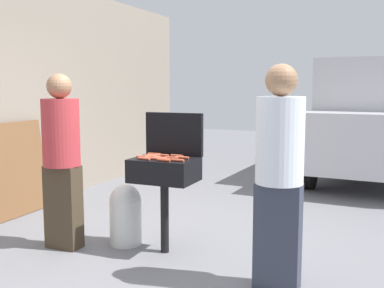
{
  "coord_description": "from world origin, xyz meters",
  "views": [
    {
      "loc": [
        1.79,
        -3.97,
        1.6
      ],
      "look_at": [
        -0.07,
        0.42,
        1.0
      ],
      "focal_mm": 43.51,
      "sensor_mm": 36.0,
      "label": 1
    }
  ],
  "objects_px": {
    "propane_tank": "(126,213)",
    "person_left": "(62,155)",
    "hot_dog_10": "(163,155)",
    "leaning_board": "(19,169)",
    "hot_dog_0": "(151,156)",
    "hot_dog_6": "(154,157)",
    "hot_dog_5": "(160,158)",
    "hot_dog_3": "(154,154)",
    "hot_dog_13": "(143,157)",
    "bbq_grill": "(164,173)",
    "person_right": "(279,169)",
    "hot_dog_1": "(177,156)",
    "parked_minivan": "(379,119)",
    "hot_dog_4": "(177,160)",
    "hot_dog_12": "(144,159)",
    "hot_dog_7": "(151,158)",
    "hot_dog_14": "(172,158)",
    "hot_dog_11": "(164,160)",
    "hot_dog_9": "(182,158)",
    "hot_dog_8": "(164,159)",
    "hot_dog_2": "(154,155)"
  },
  "relations": [
    {
      "from": "person_right",
      "to": "parked_minivan",
      "type": "xyz_separation_m",
      "value": [
        0.61,
        5.19,
        0.07
      ]
    },
    {
      "from": "hot_dog_14",
      "to": "hot_dog_11",
      "type": "bearing_deg",
      "value": -92.62
    },
    {
      "from": "person_left",
      "to": "hot_dog_3",
      "type": "bearing_deg",
      "value": 25.3
    },
    {
      "from": "bbq_grill",
      "to": "hot_dog_7",
      "type": "xyz_separation_m",
      "value": [
        -0.08,
        -0.11,
        0.16
      ]
    },
    {
      "from": "hot_dog_0",
      "to": "hot_dog_4",
      "type": "height_order",
      "value": "same"
    },
    {
      "from": "propane_tank",
      "to": "parked_minivan",
      "type": "bearing_deg",
      "value": 64.75
    },
    {
      "from": "hot_dog_8",
      "to": "person_left",
      "type": "bearing_deg",
      "value": -171.33
    },
    {
      "from": "hot_dog_2",
      "to": "hot_dog_5",
      "type": "height_order",
      "value": "same"
    },
    {
      "from": "hot_dog_1",
      "to": "hot_dog_3",
      "type": "height_order",
      "value": "same"
    },
    {
      "from": "parked_minivan",
      "to": "person_left",
      "type": "bearing_deg",
      "value": 64.38
    },
    {
      "from": "hot_dog_2",
      "to": "hot_dog_5",
      "type": "relative_size",
      "value": 1.0
    },
    {
      "from": "bbq_grill",
      "to": "hot_dog_5",
      "type": "relative_size",
      "value": 7.06
    },
    {
      "from": "hot_dog_5",
      "to": "person_left",
      "type": "relative_size",
      "value": 0.08
    },
    {
      "from": "hot_dog_9",
      "to": "person_left",
      "type": "relative_size",
      "value": 0.08
    },
    {
      "from": "propane_tank",
      "to": "hot_dog_5",
      "type": "bearing_deg",
      "value": -13.31
    },
    {
      "from": "hot_dog_2",
      "to": "hot_dog_7",
      "type": "relative_size",
      "value": 1.0
    },
    {
      "from": "hot_dog_0",
      "to": "hot_dog_6",
      "type": "height_order",
      "value": "same"
    },
    {
      "from": "hot_dog_2",
      "to": "bbq_grill",
      "type": "bearing_deg",
      "value": -22.2
    },
    {
      "from": "hot_dog_11",
      "to": "hot_dog_4",
      "type": "bearing_deg",
      "value": 22.14
    },
    {
      "from": "hot_dog_8",
      "to": "leaning_board",
      "type": "bearing_deg",
      "value": 165.4
    },
    {
      "from": "hot_dog_0",
      "to": "hot_dog_13",
      "type": "bearing_deg",
      "value": -122.7
    },
    {
      "from": "hot_dog_12",
      "to": "leaning_board",
      "type": "xyz_separation_m",
      "value": [
        -2.12,
        0.64,
        -0.35
      ]
    },
    {
      "from": "hot_dog_13",
      "to": "hot_dog_3",
      "type": "bearing_deg",
      "value": 84.1
    },
    {
      "from": "hot_dog_11",
      "to": "person_right",
      "type": "height_order",
      "value": "person_right"
    },
    {
      "from": "hot_dog_5",
      "to": "hot_dog_6",
      "type": "height_order",
      "value": "same"
    },
    {
      "from": "hot_dog_0",
      "to": "hot_dog_4",
      "type": "bearing_deg",
      "value": -21.26
    },
    {
      "from": "hot_dog_4",
      "to": "hot_dog_13",
      "type": "distance_m",
      "value": 0.39
    },
    {
      "from": "hot_dog_7",
      "to": "hot_dog_10",
      "type": "height_order",
      "value": "same"
    },
    {
      "from": "hot_dog_7",
      "to": "leaning_board",
      "type": "bearing_deg",
      "value": 164.61
    },
    {
      "from": "propane_tank",
      "to": "person_left",
      "type": "relative_size",
      "value": 0.36
    },
    {
      "from": "hot_dog_3",
      "to": "person_left",
      "type": "relative_size",
      "value": 0.08
    },
    {
      "from": "hot_dog_1",
      "to": "hot_dog_10",
      "type": "xyz_separation_m",
      "value": [
        -0.14,
        -0.02,
        0.0
      ]
    },
    {
      "from": "bbq_grill",
      "to": "person_right",
      "type": "relative_size",
      "value": 0.52
    },
    {
      "from": "person_right",
      "to": "hot_dog_8",
      "type": "bearing_deg",
      "value": -15.44
    },
    {
      "from": "hot_dog_1",
      "to": "parked_minivan",
      "type": "bearing_deg",
      "value": 70.03
    },
    {
      "from": "bbq_grill",
      "to": "hot_dog_2",
      "type": "bearing_deg",
      "value": 157.8
    },
    {
      "from": "hot_dog_6",
      "to": "propane_tank",
      "type": "xyz_separation_m",
      "value": [
        -0.37,
        0.08,
        -0.61
      ]
    },
    {
      "from": "hot_dog_12",
      "to": "person_right",
      "type": "relative_size",
      "value": 0.07
    },
    {
      "from": "hot_dog_9",
      "to": "hot_dog_11",
      "type": "relative_size",
      "value": 1.0
    },
    {
      "from": "hot_dog_3",
      "to": "person_right",
      "type": "relative_size",
      "value": 0.07
    },
    {
      "from": "hot_dog_3",
      "to": "leaning_board",
      "type": "relative_size",
      "value": 0.11
    },
    {
      "from": "hot_dog_8",
      "to": "parked_minivan",
      "type": "relative_size",
      "value": 0.03
    },
    {
      "from": "hot_dog_10",
      "to": "leaning_board",
      "type": "bearing_deg",
      "value": 169.86
    },
    {
      "from": "hot_dog_9",
      "to": "hot_dog_2",
      "type": "bearing_deg",
      "value": 176.67
    },
    {
      "from": "hot_dog_10",
      "to": "leaning_board",
      "type": "xyz_separation_m",
      "value": [
        -2.19,
        0.39,
        -0.35
      ]
    },
    {
      "from": "hot_dog_12",
      "to": "hot_dog_9",
      "type": "bearing_deg",
      "value": 32.22
    },
    {
      "from": "hot_dog_13",
      "to": "person_left",
      "type": "relative_size",
      "value": 0.08
    },
    {
      "from": "hot_dog_7",
      "to": "leaning_board",
      "type": "distance_m",
      "value": 2.28
    },
    {
      "from": "hot_dog_9",
      "to": "person_right",
      "type": "height_order",
      "value": "person_right"
    },
    {
      "from": "leaning_board",
      "to": "bbq_grill",
      "type": "bearing_deg",
      "value": -12.21
    }
  ]
}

